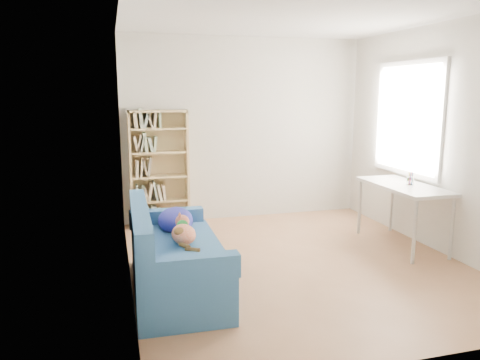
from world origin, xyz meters
name	(u,v)px	position (x,y,z in m)	size (l,w,h in m)	color
ground	(295,262)	(0.00, 0.00, 0.00)	(4.00, 4.00, 0.00)	#936342
room_shell	(306,111)	(0.10, 0.03, 1.64)	(3.54, 4.04, 2.62)	silver
sofa	(173,258)	(-1.37, -0.37, 0.31)	(0.83, 1.67, 0.82)	navy
bookshelf	(159,173)	(-1.25, 1.86, 0.74)	(0.80, 0.25, 1.59)	tan
desk	(404,190)	(1.44, 0.19, 0.68)	(0.57, 1.25, 0.75)	white
pen_cup	(410,180)	(1.51, 0.17, 0.81)	(0.08, 0.08, 0.15)	white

